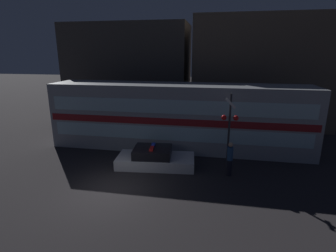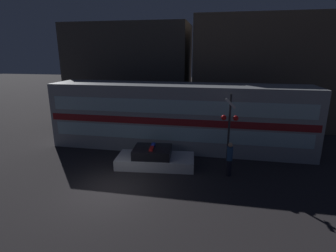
% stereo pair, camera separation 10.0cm
% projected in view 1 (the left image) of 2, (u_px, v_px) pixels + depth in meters
% --- Properties ---
extents(ground_plane, '(120.00, 120.00, 0.00)m').
position_uv_depth(ground_plane, '(112.00, 191.00, 12.18)').
color(ground_plane, '#262326').
extents(train, '(16.76, 2.90, 4.26)m').
position_uv_depth(train, '(179.00, 117.00, 17.26)').
color(train, '#999EA5').
rests_on(train, ground_plane).
extents(police_car, '(4.47, 2.29, 1.20)m').
position_uv_depth(police_car, '(155.00, 159.00, 14.77)').
color(police_car, silver).
rests_on(police_car, ground_plane).
extents(pedestrian, '(0.31, 0.31, 1.81)m').
position_uv_depth(pedestrian, '(230.00, 159.00, 13.47)').
color(pedestrian, black).
rests_on(pedestrian, ground_plane).
extents(crossing_signal_near, '(0.89, 0.33, 4.16)m').
position_uv_depth(crossing_signal_near, '(229.00, 125.00, 13.86)').
color(crossing_signal_near, '#2D2D33').
rests_on(crossing_signal_near, ground_plane).
extents(building_left, '(11.36, 5.69, 8.76)m').
position_uv_depth(building_left, '(130.00, 72.00, 25.50)').
color(building_left, '#47423D').
rests_on(building_left, ground_plane).
extents(building_center, '(11.32, 4.46, 9.13)m').
position_uv_depth(building_center, '(260.00, 72.00, 22.31)').
color(building_center, brown).
rests_on(building_center, ground_plane).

